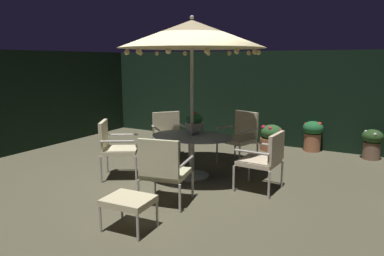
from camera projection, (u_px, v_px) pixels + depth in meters
The scene contains 15 objects.
ground_plane at pixel (172, 181), 6.26m from camera, with size 8.52×7.55×0.02m, color brown.
hedge_backdrop_rear at pixel (248, 97), 9.16m from camera, with size 8.52×0.30×2.26m, color black.
hedge_backdrop_left at pixel (15, 102), 8.02m from camera, with size 0.30×7.55×2.26m, color black.
patio_dining_table at pixel (192, 145), 6.37m from camera, with size 1.50×1.13×0.75m.
patio_umbrella at pixel (192, 34), 6.02m from camera, with size 2.48×2.48×2.78m.
centerpiece_planter at pixel (194, 122), 6.47m from camera, with size 0.32×0.32×0.39m.
patio_chair_north at pixel (241, 134), 7.29m from camera, with size 0.76×0.75×1.02m.
patio_chair_northeast at pixel (169, 132), 7.62m from camera, with size 0.89×0.89×0.96m.
patio_chair_east at pixel (114, 145), 6.31m from camera, with size 0.83×0.82×1.01m.
patio_chair_southeast at pixel (163, 168), 5.09m from camera, with size 0.76×0.74×1.00m.
patio_chair_south at pixel (265, 157), 5.67m from camera, with size 0.64×0.67×0.95m.
ottoman_footrest at pixel (129, 202), 4.39m from camera, with size 0.60×0.50×0.41m.
potted_plant_back_center at pixel (372, 143), 7.55m from camera, with size 0.43×0.43×0.63m.
potted_plant_back_right at pixel (272, 137), 8.34m from camera, with size 0.52×0.52×0.59m.
potted_plant_right_near at pixel (313, 134), 8.22m from camera, with size 0.45×0.45×0.69m.
Camera 1 is at (3.23, -5.05, 2.05)m, focal length 33.86 mm.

